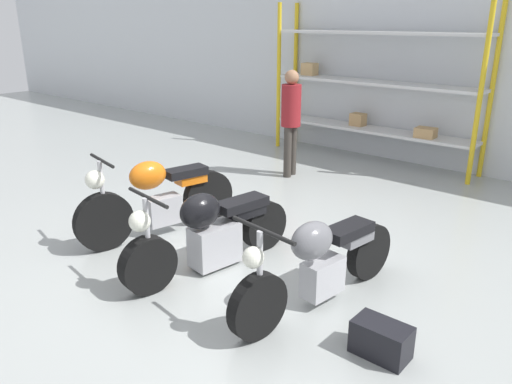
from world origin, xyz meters
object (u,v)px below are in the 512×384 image
at_px(toolbox, 381,340).
at_px(shelving_rack, 372,85).
at_px(motorcycle_grey, 320,262).
at_px(person_browsing, 291,115).
at_px(motorcycle_black, 211,233).
at_px(motorcycle_orange, 157,197).

bearing_deg(toolbox, shelving_rack, 119.86).
height_order(motorcycle_grey, person_browsing, person_browsing).
xyz_separation_m(shelving_rack, motorcycle_black, (0.88, -4.94, -0.97)).
distance_m(motorcycle_orange, motorcycle_grey, 2.36).
relative_size(person_browsing, toolbox, 3.96).
bearing_deg(shelving_rack, motorcycle_grey, -65.98).
xyz_separation_m(motorcycle_orange, toolbox, (3.15, -0.35, -0.34)).
distance_m(shelving_rack, motorcycle_black, 5.11).
xyz_separation_m(motorcycle_black, motorcycle_grey, (1.25, 0.14, 0.03)).
height_order(motorcycle_black, motorcycle_grey, motorcycle_black).
bearing_deg(motorcycle_orange, person_browsing, -162.99).
bearing_deg(motorcycle_grey, shelving_rack, -148.81).
height_order(shelving_rack, person_browsing, shelving_rack).
distance_m(shelving_rack, person_browsing, 1.86).
height_order(motorcycle_grey, toolbox, motorcycle_grey).
distance_m(motorcycle_black, person_browsing, 3.52).
bearing_deg(shelving_rack, motorcycle_orange, -92.65).
relative_size(motorcycle_grey, person_browsing, 1.20).
height_order(motorcycle_orange, motorcycle_black, motorcycle_orange).
bearing_deg(person_browsing, shelving_rack, -115.34).
height_order(motorcycle_orange, person_browsing, person_browsing).
xyz_separation_m(motorcycle_black, toolbox, (2.05, -0.16, -0.26)).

